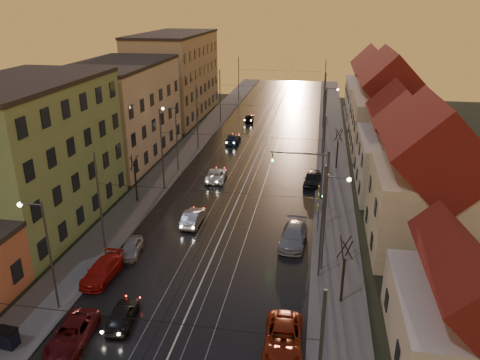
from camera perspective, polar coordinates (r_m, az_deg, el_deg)
The scene contains 46 objects.
ground at distance 30.70m, azimuth -8.02°, elevation -19.17°, with size 160.00×160.00×0.00m, color black.
road at distance 65.64m, azimuth 2.41°, elevation 3.68°, with size 16.00×120.00×0.04m, color black.
sidewalk_left at distance 67.56m, azimuth -6.05°, elevation 4.14°, with size 4.00×120.00×0.15m, color #4C4C4C.
sidewalk_right at distance 65.18m, azimuth 11.17°, elevation 3.21°, with size 4.00×120.00×0.15m, color #4C4C4C.
tram_rail_0 at distance 65.93m, azimuth 0.51°, elevation 3.81°, with size 0.06×120.00×0.03m, color gray.
tram_rail_1 at distance 65.73m, azimuth 1.74°, elevation 3.75°, with size 0.06×120.00×0.03m, color gray.
tram_rail_2 at distance 65.54m, azimuth 3.08°, elevation 3.67°, with size 0.06×120.00×0.03m, color gray.
tram_rail_3 at distance 65.40m, azimuth 4.33°, elevation 3.60°, with size 0.06×120.00×0.03m, color gray.
apartment_left_1 at distance 46.10m, azimuth -24.24°, elevation 2.55°, with size 10.00×18.00×13.00m, color #6E925D.
apartment_left_2 at distance 63.11m, azimuth -14.37°, elevation 7.95°, with size 10.00×20.00×12.00m, color beige.
apartment_left_3 at distance 84.99m, azimuth -7.91°, elevation 12.38°, with size 10.00×24.00×14.00m, color tan.
house_right_0 at distance 30.78m, azimuth 25.96°, elevation -14.46°, with size 8.16×10.20×5.80m.
house_right_1 at distance 40.79m, azimuth 21.97°, elevation -0.98°, with size 8.67×10.20×10.80m.
house_right_2 at distance 53.11m, azimuth 19.24°, elevation 3.45°, with size 9.18×12.24×9.20m.
house_right_3 at distance 67.19m, azimuth 17.52°, elevation 8.24°, with size 9.18×14.28×11.50m.
house_right_4 at distance 84.88m, azimuth 16.05°, elevation 10.42°, with size 9.18×16.32×10.00m.
catenary_pole_l_1 at distance 38.38m, azimuth -16.66°, elevation -3.20°, with size 0.16×0.16×9.00m, color #595B60.
catenary_pole_r_1 at distance 34.66m, azimuth 9.95°, elevation -5.30°, with size 0.16×0.16×9.00m, color #595B60.
catenary_pole_l_2 at distance 51.29m, azimuth -9.49°, elevation 3.59°, with size 0.16×0.16×9.00m, color #595B60.
catenary_pole_r_2 at distance 48.57m, azimuth 10.10°, elevation 2.54°, with size 0.16×0.16×9.00m, color #595B60.
catenary_pole_l_3 at distance 65.10m, azimuth -5.24°, elevation 7.56°, with size 0.16×0.16×9.00m, color #595B60.
catenary_pole_r_3 at distance 62.98m, azimuth 10.19°, elevation 6.84°, with size 0.16×0.16×9.00m, color #595B60.
catenary_pole_l_4 at distance 79.35m, azimuth -2.45°, elevation 10.10°, with size 0.16×0.16×9.00m, color #595B60.
catenary_pole_r_4 at distance 77.61m, azimuth 10.24°, elevation 9.54°, with size 0.16×0.16×9.00m, color #595B60.
catenary_pole_l_5 at distance 96.74m, azimuth -0.17°, elevation 12.14°, with size 0.16×0.16×9.00m, color #595B60.
catenary_pole_r_5 at distance 95.33m, azimuth 10.29°, elevation 11.67°, with size 0.16×0.16×9.00m, color #595B60.
street_lamp_0 at distance 33.05m, azimuth -22.75°, elevation -7.39°, with size 1.75×0.32×8.00m.
street_lamp_1 at distance 35.40m, azimuth 10.82°, elevation -4.08°, with size 1.75×0.32×8.00m.
street_lamp_2 at distance 56.79m, azimuth -8.05°, elevation 5.80°, with size 1.75×0.32×8.00m.
street_lamp_3 at distance 69.71m, azimuth 10.66°, elevation 8.52°, with size 1.75×0.32×8.00m.
traffic_light_mast at distance 42.87m, azimuth 9.25°, elevation 0.18°, with size 5.30×0.32×7.20m.
bare_tree_0 at distance 48.98m, azimuth -12.61°, elevation 0.00°, with size 1.09×1.09×5.11m.
bare_tree_1 at distance 33.07m, azimuth 12.50°, elevation -10.89°, with size 1.09×1.09×5.11m.
bare_tree_2 at distance 58.75m, azimuth 11.80°, elevation 3.64°, with size 1.09×1.09×5.11m.
driving_car_0 at distance 32.48m, azimuth -14.16°, elevation -15.64°, with size 1.54×3.82×1.30m, color black.
driving_car_1 at distance 44.11m, azimuth -5.75°, elevation -4.54°, with size 1.47×4.23×1.39m, color #A3A3A8.
driving_car_2 at distance 54.47m, azimuth -2.90°, elevation 0.62°, with size 2.14×4.64×1.29m, color silver.
driving_car_3 at distance 68.72m, azimuth -0.84°, elevation 5.07°, with size 1.87×4.60×1.33m, color #152541.
driving_car_4 at distance 81.14m, azimuth 1.14°, elevation 7.58°, with size 1.53×3.80×1.30m, color black.
parked_left_1 at distance 31.87m, azimuth -19.79°, elevation -17.20°, with size 2.11×4.58×1.27m, color #520E12.
parked_left_2 at distance 37.36m, azimuth -16.47°, elevation -10.54°, with size 1.88×4.62×1.34m, color #AF1611.
parked_left_3 at distance 39.94m, azimuth -13.15°, elevation -8.07°, with size 1.47×3.66×1.25m, color #95969A.
parked_right_0 at distance 29.85m, azimuth 5.31°, elevation -18.67°, with size 2.29×4.97×1.38m, color #99280F.
parked_right_1 at distance 40.77m, azimuth 6.54°, elevation -6.75°, with size 2.13×5.23×1.52m, color #A8A8AE.
parked_right_2 at distance 53.72m, azimuth 8.81°, elevation 0.19°, with size 1.73×4.30×1.46m, color black.
dumpster at distance 32.89m, azimuth -26.55°, elevation -16.88°, with size 1.20×0.80×1.10m, color black.
Camera 1 is at (7.92, -22.09, 19.80)m, focal length 35.00 mm.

